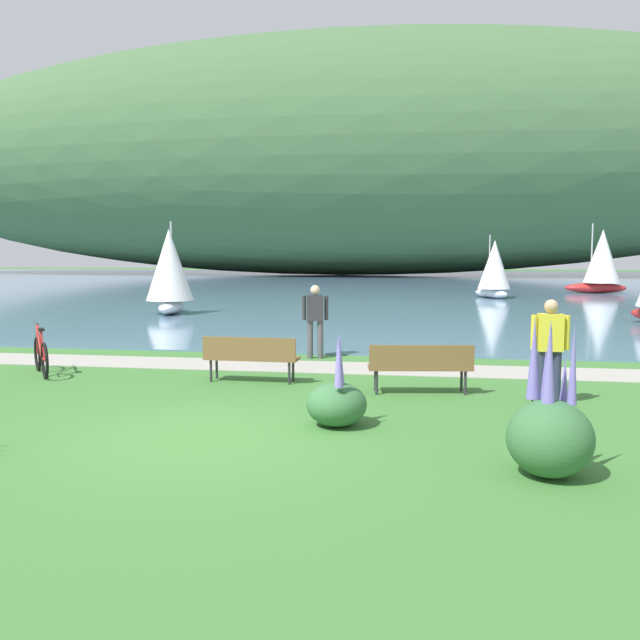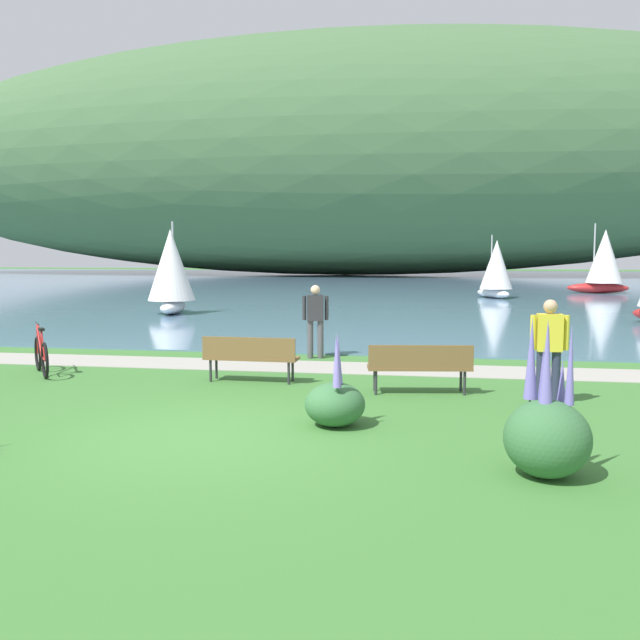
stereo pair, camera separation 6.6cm
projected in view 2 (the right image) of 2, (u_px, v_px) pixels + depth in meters
The scene contains 14 objects.
ground_plane at pixel (194, 437), 8.87m from camera, with size 200.00×200.00×0.00m, color #3D7533.
bay_water at pixel (393, 283), 55.40m from camera, with size 180.00×80.00×0.04m, color #5B7F9E.
distant_hillside at pixel (346, 156), 73.95m from camera, with size 113.34×28.00×26.32m, color #42663D.
shoreline_path at pixel (285, 366), 14.43m from camera, with size 60.00×1.50×0.01m, color #A39E93.
park_bench_near_camera at pixel (420, 364), 11.54m from camera, with size 1.85×0.73×0.88m.
park_bench_further_along at pixel (250, 355), 12.61m from camera, with size 1.81×0.51×0.88m.
bicycle_leaning_near_bench at pixel (41, 355), 13.42m from camera, with size 1.16×1.41×1.01m.
person_at_shoreline at pixel (315, 317), 15.45m from camera, with size 0.60×0.27×1.71m.
person_on_the_grass at pixel (549, 345), 10.64m from camera, with size 0.61×0.25×1.71m.
echium_bush_closest_to_camera at pixel (335, 402), 9.40m from camera, with size 0.86×0.86×1.35m.
echium_bush_beside_closest at pixel (547, 432), 7.25m from camera, with size 0.93×0.93×1.75m.
sailboat_mid_bay at pixel (171, 270), 26.41m from camera, with size 2.21×3.25×3.68m.
sailboat_toward_hillside at pixel (604, 260), 40.25m from camera, with size 3.60×2.15×4.22m.
sailboat_far_off at pixel (496, 268), 35.77m from camera, with size 2.32×2.96×3.41m.
Camera 2 is at (3.07, -8.28, 2.43)m, focal length 37.38 mm.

